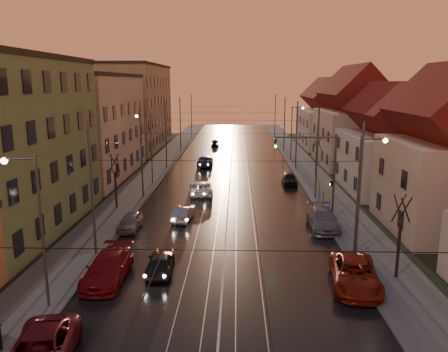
# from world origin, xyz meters

# --- Properties ---
(ground) EXTENTS (160.00, 160.00, 0.00)m
(ground) POSITION_xyz_m (0.00, 0.00, 0.00)
(ground) COLOR black
(ground) RESTS_ON ground
(road) EXTENTS (16.00, 120.00, 0.04)m
(road) POSITION_xyz_m (0.00, 40.00, 0.02)
(road) COLOR black
(road) RESTS_ON ground
(sidewalk_left) EXTENTS (4.00, 120.00, 0.15)m
(sidewalk_left) POSITION_xyz_m (-10.00, 40.00, 0.07)
(sidewalk_left) COLOR #4C4C4C
(sidewalk_left) RESTS_ON ground
(sidewalk_right) EXTENTS (4.00, 120.00, 0.15)m
(sidewalk_right) POSITION_xyz_m (10.00, 40.00, 0.07)
(sidewalk_right) COLOR #4C4C4C
(sidewalk_right) RESTS_ON ground
(tram_rail_0) EXTENTS (0.06, 120.00, 0.03)m
(tram_rail_0) POSITION_xyz_m (-2.20, 40.00, 0.06)
(tram_rail_0) COLOR gray
(tram_rail_0) RESTS_ON road
(tram_rail_1) EXTENTS (0.06, 120.00, 0.03)m
(tram_rail_1) POSITION_xyz_m (-0.77, 40.00, 0.06)
(tram_rail_1) COLOR gray
(tram_rail_1) RESTS_ON road
(tram_rail_2) EXTENTS (0.06, 120.00, 0.03)m
(tram_rail_2) POSITION_xyz_m (0.77, 40.00, 0.06)
(tram_rail_2) COLOR gray
(tram_rail_2) RESTS_ON road
(tram_rail_3) EXTENTS (0.06, 120.00, 0.03)m
(tram_rail_3) POSITION_xyz_m (2.20, 40.00, 0.06)
(tram_rail_3) COLOR gray
(tram_rail_3) RESTS_ON road
(apartment_left_2) EXTENTS (10.00, 20.00, 12.00)m
(apartment_left_2) POSITION_xyz_m (-17.50, 34.00, 6.00)
(apartment_left_2) COLOR beige
(apartment_left_2) RESTS_ON ground
(apartment_left_3) EXTENTS (10.00, 24.00, 14.00)m
(apartment_left_3) POSITION_xyz_m (-17.50, 58.00, 7.00)
(apartment_left_3) COLOR #8C785A
(apartment_left_3) RESTS_ON ground
(house_right_2) EXTENTS (9.18, 12.24, 9.20)m
(house_right_2) POSITION_xyz_m (17.00, 28.00, 4.64)
(house_right_2) COLOR silver
(house_right_2) RESTS_ON ground
(house_right_3) EXTENTS (9.18, 14.28, 11.50)m
(house_right_3) POSITION_xyz_m (17.00, 43.00, 5.80)
(house_right_3) COLOR beige
(house_right_3) RESTS_ON ground
(house_right_4) EXTENTS (9.18, 16.32, 10.00)m
(house_right_4) POSITION_xyz_m (17.00, 61.00, 5.05)
(house_right_4) COLOR silver
(house_right_4) RESTS_ON ground
(catenary_pole_l_1) EXTENTS (0.16, 0.16, 9.00)m
(catenary_pole_l_1) POSITION_xyz_m (-8.60, 9.00, 4.50)
(catenary_pole_l_1) COLOR #595B60
(catenary_pole_l_1) RESTS_ON ground
(catenary_pole_r_1) EXTENTS (0.16, 0.16, 9.00)m
(catenary_pole_r_1) POSITION_xyz_m (8.60, 9.00, 4.50)
(catenary_pole_r_1) COLOR #595B60
(catenary_pole_r_1) RESTS_ON ground
(catenary_pole_l_2) EXTENTS (0.16, 0.16, 9.00)m
(catenary_pole_l_2) POSITION_xyz_m (-8.60, 24.00, 4.50)
(catenary_pole_l_2) COLOR #595B60
(catenary_pole_l_2) RESTS_ON ground
(catenary_pole_r_2) EXTENTS (0.16, 0.16, 9.00)m
(catenary_pole_r_2) POSITION_xyz_m (8.60, 24.00, 4.50)
(catenary_pole_r_2) COLOR #595B60
(catenary_pole_r_2) RESTS_ON ground
(catenary_pole_l_3) EXTENTS (0.16, 0.16, 9.00)m
(catenary_pole_l_3) POSITION_xyz_m (-8.60, 39.00, 4.50)
(catenary_pole_l_3) COLOR #595B60
(catenary_pole_l_3) RESTS_ON ground
(catenary_pole_r_3) EXTENTS (0.16, 0.16, 9.00)m
(catenary_pole_r_3) POSITION_xyz_m (8.60, 39.00, 4.50)
(catenary_pole_r_3) COLOR #595B60
(catenary_pole_r_3) RESTS_ON ground
(catenary_pole_l_4) EXTENTS (0.16, 0.16, 9.00)m
(catenary_pole_l_4) POSITION_xyz_m (-8.60, 54.00, 4.50)
(catenary_pole_l_4) COLOR #595B60
(catenary_pole_l_4) RESTS_ON ground
(catenary_pole_r_4) EXTENTS (0.16, 0.16, 9.00)m
(catenary_pole_r_4) POSITION_xyz_m (8.60, 54.00, 4.50)
(catenary_pole_r_4) COLOR #595B60
(catenary_pole_r_4) RESTS_ON ground
(catenary_pole_l_5) EXTENTS (0.16, 0.16, 9.00)m
(catenary_pole_l_5) POSITION_xyz_m (-8.60, 72.00, 4.50)
(catenary_pole_l_5) COLOR #595B60
(catenary_pole_l_5) RESTS_ON ground
(catenary_pole_r_5) EXTENTS (0.16, 0.16, 9.00)m
(catenary_pole_r_5) POSITION_xyz_m (8.60, 72.00, 4.50)
(catenary_pole_r_5) COLOR #595B60
(catenary_pole_r_5) RESTS_ON ground
(street_lamp_0) EXTENTS (1.75, 0.32, 8.00)m
(street_lamp_0) POSITION_xyz_m (-9.10, 2.00, 4.89)
(street_lamp_0) COLOR #595B60
(street_lamp_0) RESTS_ON ground
(street_lamp_1) EXTENTS (1.75, 0.32, 8.00)m
(street_lamp_1) POSITION_xyz_m (9.10, 10.00, 4.89)
(street_lamp_1) COLOR #595B60
(street_lamp_1) RESTS_ON ground
(street_lamp_2) EXTENTS (1.75, 0.32, 8.00)m
(street_lamp_2) POSITION_xyz_m (-9.10, 30.00, 4.89)
(street_lamp_2) COLOR #595B60
(street_lamp_2) RESTS_ON ground
(street_lamp_3) EXTENTS (1.75, 0.32, 8.00)m
(street_lamp_3) POSITION_xyz_m (9.10, 46.00, 4.89)
(street_lamp_3) COLOR #595B60
(street_lamp_3) RESTS_ON ground
(traffic_light_mast) EXTENTS (5.30, 0.32, 7.20)m
(traffic_light_mast) POSITION_xyz_m (7.99, 18.00, 4.60)
(traffic_light_mast) COLOR #595B60
(traffic_light_mast) RESTS_ON ground
(bare_tree_0) EXTENTS (1.09, 1.09, 5.11)m
(bare_tree_0) POSITION_xyz_m (-10.20, 20.00, 2.49)
(bare_tree_0) COLOR black
(bare_tree_0) RESTS_ON ground
(bare_tree_1) EXTENTS (1.09, 1.09, 5.11)m
(bare_tree_1) POSITION_xyz_m (10.20, 6.00, 2.49)
(bare_tree_1) COLOR black
(bare_tree_1) RESTS_ON ground
(bare_tree_2) EXTENTS (1.09, 1.09, 5.11)m
(bare_tree_2) POSITION_xyz_m (10.40, 34.00, 2.49)
(bare_tree_2) COLOR black
(bare_tree_2) RESTS_ON ground
(driving_car_0) EXTENTS (1.80, 3.97, 1.32)m
(driving_car_0) POSITION_xyz_m (-3.82, 6.43, 0.66)
(driving_car_0) COLOR black
(driving_car_0) RESTS_ON ground
(driving_car_1) EXTENTS (1.66, 3.86, 1.24)m
(driving_car_1) POSITION_xyz_m (-3.71, 16.73, 0.62)
(driving_car_1) COLOR #A9A9AE
(driving_car_1) RESTS_ON ground
(driving_car_2) EXTENTS (2.82, 5.11, 1.35)m
(driving_car_2) POSITION_xyz_m (-2.91, 25.42, 0.68)
(driving_car_2) COLOR white
(driving_car_2) RESTS_ON ground
(driving_car_3) EXTENTS (2.11, 5.13, 1.49)m
(driving_car_3) POSITION_xyz_m (-3.56, 40.96, 0.74)
(driving_car_3) COLOR #162044
(driving_car_3) RESTS_ON ground
(driving_car_4) EXTENTS (1.67, 3.70, 1.23)m
(driving_car_4) POSITION_xyz_m (-3.15, 60.68, 0.62)
(driving_car_4) COLOR black
(driving_car_4) RESTS_ON ground
(parked_left_2) EXTENTS (2.17, 5.32, 1.54)m
(parked_left_2) POSITION_xyz_m (-6.72, 5.37, 0.77)
(parked_left_2) COLOR maroon
(parked_left_2) RESTS_ON ground
(parked_left_3) EXTENTS (1.57, 3.73, 1.26)m
(parked_left_3) POSITION_xyz_m (-7.60, 14.40, 0.63)
(parked_left_3) COLOR #A2A2A7
(parked_left_3) RESTS_ON ground
(parked_right_0) EXTENTS (3.25, 5.81, 1.53)m
(parked_right_0) POSITION_xyz_m (7.49, 4.94, 0.77)
(parked_right_0) COLOR maroon
(parked_right_0) RESTS_ON ground
(parked_right_1) EXTENTS (2.29, 5.36, 1.54)m
(parked_right_1) POSITION_xyz_m (7.60, 15.04, 0.77)
(parked_right_1) COLOR gray
(parked_right_1) RESTS_ON ground
(parked_right_2) EXTENTS (1.72, 4.04, 1.36)m
(parked_right_2) POSITION_xyz_m (6.76, 30.19, 0.68)
(parked_right_2) COLOR black
(parked_right_2) RESTS_ON ground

